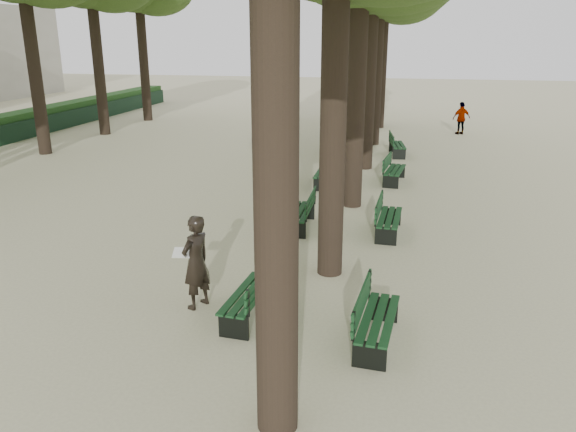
# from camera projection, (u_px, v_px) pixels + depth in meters

# --- Properties ---
(ground) EXTENTS (120.00, 120.00, 0.00)m
(ground) POSITION_uv_depth(u_px,v_px,m) (217.00, 336.00, 9.40)
(ground) COLOR beige
(ground) RESTS_ON ground
(bench_left_0) EXTENTS (0.71, 1.84, 0.92)m
(bench_left_0) POSITION_uv_depth(u_px,v_px,m) (249.00, 303.00, 9.95)
(bench_left_0) COLOR black
(bench_left_0) RESTS_ON ground
(bench_left_1) EXTENTS (0.61, 1.81, 0.92)m
(bench_left_1) POSITION_uv_depth(u_px,v_px,m) (300.00, 218.00, 14.56)
(bench_left_1) COLOR black
(bench_left_1) RESTS_ON ground
(bench_left_2) EXTENTS (0.57, 1.80, 0.92)m
(bench_left_2) POSITION_uv_depth(u_px,v_px,m) (325.00, 177.00, 18.72)
(bench_left_2) COLOR black
(bench_left_2) RESTS_ON ground
(bench_left_3) EXTENTS (0.78, 1.85, 0.92)m
(bench_left_3) POSITION_uv_depth(u_px,v_px,m) (343.00, 147.00, 23.77)
(bench_left_3) COLOR black
(bench_left_3) RESTS_ON ground
(bench_right_0) EXTENTS (0.72, 1.84, 0.92)m
(bench_right_0) POSITION_uv_depth(u_px,v_px,m) (377.00, 328.00, 9.10)
(bench_right_0) COLOR black
(bench_right_0) RESTS_ON ground
(bench_right_1) EXTENTS (0.65, 1.82, 0.92)m
(bench_right_1) POSITION_uv_depth(u_px,v_px,m) (389.00, 224.00, 14.10)
(bench_right_1) COLOR black
(bench_right_1) RESTS_ON ground
(bench_right_2) EXTENTS (0.78, 1.86, 0.92)m
(bench_right_2) POSITION_uv_depth(u_px,v_px,m) (394.00, 175.00, 19.05)
(bench_right_2) COLOR black
(bench_right_2) RESTS_ON ground
(bench_right_3) EXTENTS (0.80, 1.86, 0.92)m
(bench_right_3) POSITION_uv_depth(u_px,v_px,m) (397.00, 149.00, 23.36)
(bench_right_3) COLOR black
(bench_right_3) RESTS_ON ground
(man_with_map) EXTENTS (0.74, 0.79, 1.77)m
(man_with_map) POSITION_uv_depth(u_px,v_px,m) (196.00, 262.00, 10.15)
(man_with_map) COLOR black
(man_with_map) RESTS_ON ground
(pedestrian_b) EXTENTS (0.80, 1.19, 1.78)m
(pedestrian_b) POSITION_uv_depth(u_px,v_px,m) (378.00, 109.00, 31.26)
(pedestrian_b) COLOR #262628
(pedestrian_b) RESTS_ON ground
(pedestrian_a) EXTENTS (0.50, 0.85, 1.65)m
(pedestrian_a) POSITION_uv_depth(u_px,v_px,m) (335.00, 106.00, 32.92)
(pedestrian_a) COLOR #262628
(pedestrian_a) RESTS_ON ground
(pedestrian_c) EXTENTS (0.99, 0.70, 1.62)m
(pedestrian_c) POSITION_uv_depth(u_px,v_px,m) (461.00, 118.00, 28.21)
(pedestrian_c) COLOR #262628
(pedestrian_c) RESTS_ON ground
(pedestrian_d) EXTENTS (0.91, 0.56, 1.74)m
(pedestrian_d) POSITION_uv_depth(u_px,v_px,m) (376.00, 99.00, 36.26)
(pedestrian_d) COLOR #262628
(pedestrian_d) RESTS_ON ground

